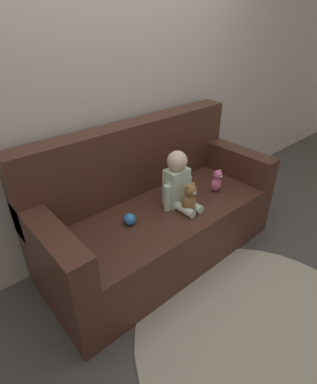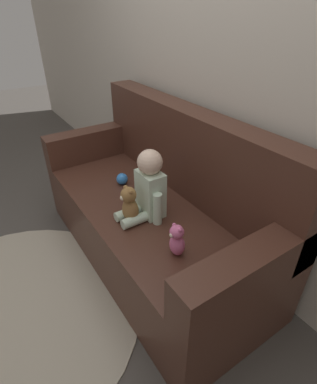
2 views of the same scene
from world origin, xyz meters
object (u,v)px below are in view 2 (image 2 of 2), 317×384
person_baby (148,189)px  teddy_bear_brown (130,205)px  plush_toy_side (177,240)px  toy_ball (122,179)px  couch (156,213)px

person_baby → teddy_bear_brown: person_baby is taller
plush_toy_side → toy_ball: (-0.80, 0.10, -0.05)m
couch → toy_ball: couch is taller
toy_ball → teddy_bear_brown: bearing=-21.3°
couch → teddy_bear_brown: (0.10, -0.26, 0.23)m
person_baby → toy_ball: size_ratio=5.20×
person_baby → plush_toy_side: bearing=-9.5°
couch → person_baby: size_ratio=4.33×
teddy_bear_brown → plush_toy_side: bearing=9.1°
plush_toy_side → toy_ball: size_ratio=2.26×
person_baby → toy_ball: 0.45m
plush_toy_side → person_baby: bearing=170.5°
toy_ball → person_baby: bearing=-5.0°
toy_ball → plush_toy_side: bearing=-7.2°
person_baby → teddy_bear_brown: size_ratio=1.84×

